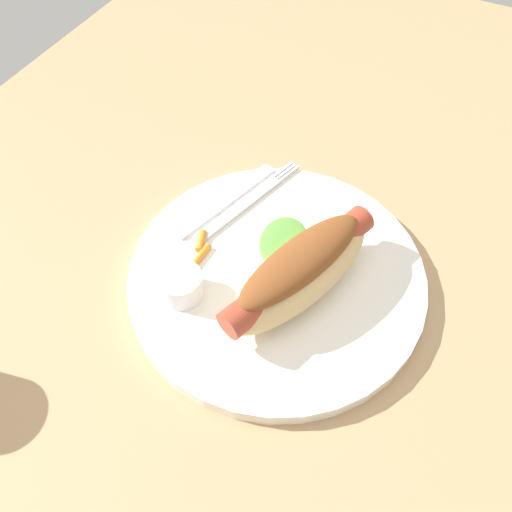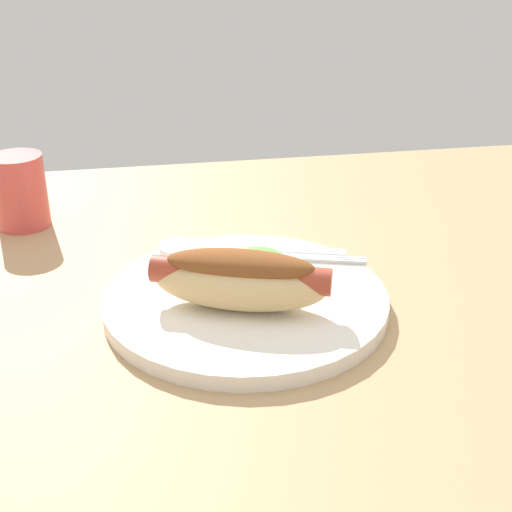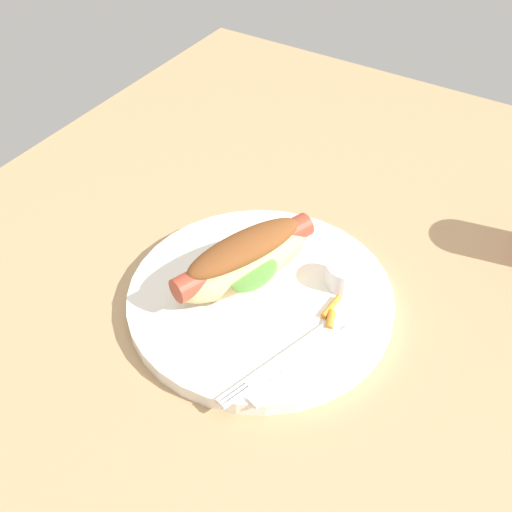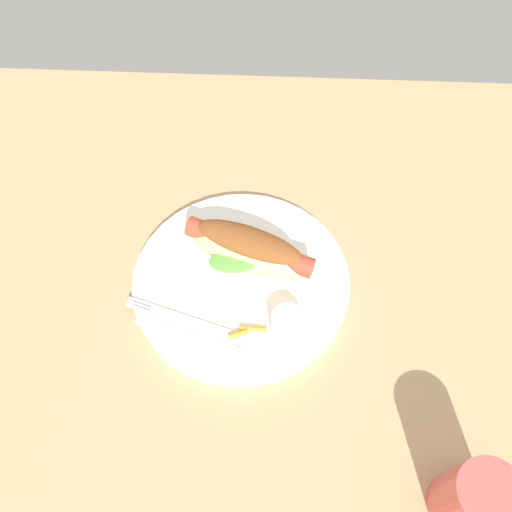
{
  "view_description": "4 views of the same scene",
  "coord_description": "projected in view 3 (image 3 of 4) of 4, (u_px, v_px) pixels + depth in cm",
  "views": [
    {
      "loc": [
        30.45,
        12.69,
        43.03
      ],
      "look_at": [
        5.09,
        0.06,
        5.39
      ],
      "focal_mm": 37.32,
      "sensor_mm": 36.0,
      "label": 1
    },
    {
      "loc": [
        13.38,
        61.75,
        35.5
      ],
      "look_at": [
        2.04,
        -0.17,
        4.84
      ],
      "focal_mm": 49.1,
      "sensor_mm": 36.0,
      "label": 2
    },
    {
      "loc": [
        -38.55,
        -24.09,
        51.95
      ],
      "look_at": [
        4.42,
        2.64,
        5.59
      ],
      "focal_mm": 46.33,
      "sensor_mm": 36.0,
      "label": 3
    },
    {
      "loc": [
        6.89,
        -31.16,
        56.99
      ],
      "look_at": [
        5.32,
        1.67,
        6.51
      ],
      "focal_mm": 34.49,
      "sensor_mm": 36.0,
      "label": 4
    }
  ],
  "objects": [
    {
      "name": "sauce_ramekin",
      "position": [
        345.0,
        274.0,
        0.7
      ],
      "size": [
        4.06,
        4.06,
        2.66
      ],
      "primitive_type": "cylinder",
      "color": "white",
      "rests_on": "plate"
    },
    {
      "name": "fork",
      "position": [
        283.0,
        360.0,
        0.63
      ],
      "size": [
        14.61,
        5.5,
        0.4
      ],
      "rotation": [
        0.0,
        0.0,
        2.85
      ],
      "color": "silver",
      "rests_on": "plate"
    },
    {
      "name": "ground_plane",
      "position": [
        255.0,
        335.0,
        0.69
      ],
      "size": [
        120.0,
        90.0,
        1.8
      ],
      "primitive_type": "cube",
      "color": "tan"
    },
    {
      "name": "carrot_garnish",
      "position": [
        331.0,
        313.0,
        0.68
      ],
      "size": [
        4.72,
        1.99,
        0.79
      ],
      "color": "orange",
      "rests_on": "plate"
    },
    {
      "name": "plate",
      "position": [
        261.0,
        299.0,
        0.71
      ],
      "size": [
        28.43,
        28.43,
        1.6
      ],
      "primitive_type": "cylinder",
      "color": "white",
      "rests_on": "ground_plane"
    },
    {
      "name": "knife",
      "position": [
        305.0,
        364.0,
        0.63
      ],
      "size": [
        13.44,
        5.41,
        0.36
      ],
      "primitive_type": "cube",
      "rotation": [
        0.0,
        0.0,
        2.84
      ],
      "color": "silver",
      "rests_on": "plate"
    },
    {
      "name": "hot_dog",
      "position": [
        245.0,
        259.0,
        0.7
      ],
      "size": [
        17.63,
        11.13,
        5.86
      ],
      "rotation": [
        0.0,
        0.0,
        2.79
      ],
      "color": "#DBB77A",
      "rests_on": "plate"
    }
  ]
}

